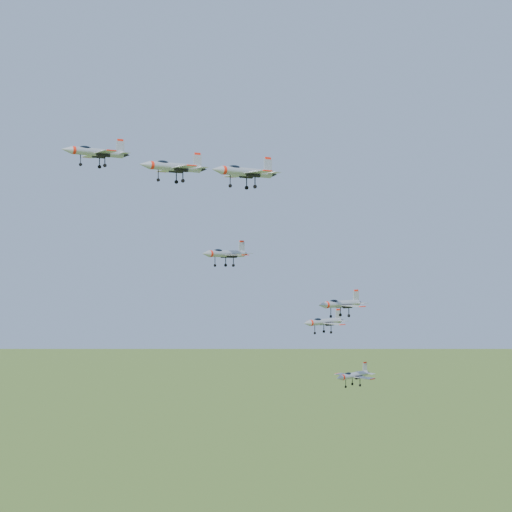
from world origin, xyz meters
TOP-DOWN VIEW (x-y plane):
  - jet_lead at (-15.80, 16.97)m, footprint 13.73×11.34m
  - jet_left_high at (-9.42, -3.01)m, footprint 12.88×10.61m
  - jet_right_high at (-7.22, -22.45)m, footprint 11.83×9.78m
  - jet_left_low at (3.71, 2.30)m, footprint 11.59×9.78m
  - jet_right_low at (20.18, -10.92)m, footprint 11.58×9.66m
  - jet_trail at (25.89, 1.38)m, footprint 11.36×9.46m
  - jet_extra at (36.53, 4.95)m, footprint 11.37×9.57m

SIDE VIEW (x-z plane):
  - jet_extra at x=36.53m, z-range 104.17..107.23m
  - jet_trail at x=25.89m, z-range 116.37..119.40m
  - jet_right_low at x=20.18m, z-range 120.84..123.93m
  - jet_left_low at x=3.71m, z-range 129.93..133.05m
  - jet_right_high at x=-7.22m, z-range 141.84..145.00m
  - jet_left_high at x=-9.42m, z-range 144.35..147.80m
  - jet_lead at x=-15.80m, z-range 148.67..152.34m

